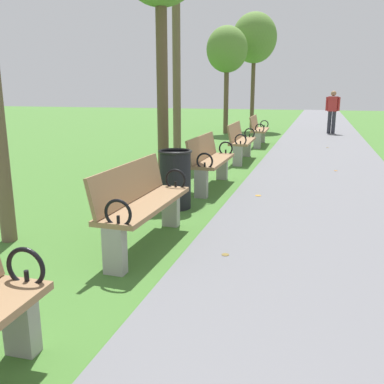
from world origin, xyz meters
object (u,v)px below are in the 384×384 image
object	(u,v)px
park_bench_6	(258,130)
tree_5	(254,39)
tree_4	(227,50)
park_bench_4	(210,160)
park_bench_5	(241,141)
pedestrian_walking	(332,110)
trash_bin	(175,179)
park_bench_3	(142,203)

from	to	relation	value
park_bench_6	tree_5	distance (m)	6.26
park_bench_6	tree_4	distance (m)	4.67
park_bench_4	tree_5	bearing A→B (deg)	95.12
park_bench_4	park_bench_6	xyz separation A→B (m)	(0.00, 6.01, 0.00)
park_bench_5	pedestrian_walking	size ratio (longest dim) A/B	1.00
park_bench_5	tree_5	bearing A→B (deg)	96.94
park_bench_6	tree_5	bearing A→B (deg)	100.87
pedestrian_walking	park_bench_6	bearing A→B (deg)	-117.63
park_bench_6	trash_bin	bearing A→B (deg)	-91.14
park_bench_3	pedestrian_walking	bearing A→B (deg)	80.42
park_bench_5	tree_4	distance (m)	7.20
park_bench_5	park_bench_6	bearing A→B (deg)	90.00
trash_bin	tree_4	bearing A→B (deg)	98.45
park_bench_3	pedestrian_walking	size ratio (longest dim) A/B	0.99
park_bench_3	park_bench_6	bearing A→B (deg)	90.00
park_bench_3	park_bench_6	xyz separation A→B (m)	(0.00, 8.96, 0.00)
tree_5	trash_bin	size ratio (longest dim) A/B	5.67
tree_5	park_bench_6	bearing A→B (deg)	-79.13
park_bench_6	pedestrian_walking	distance (m)	4.83
tree_5	trash_bin	world-z (taller)	tree_5
tree_5	pedestrian_walking	distance (m)	4.40
park_bench_5	park_bench_6	distance (m)	3.04
pedestrian_walking	trash_bin	xyz separation A→B (m)	(-2.38, -11.69, -0.50)
park_bench_6	park_bench_3	bearing A→B (deg)	-90.00
park_bench_6	trash_bin	xyz separation A→B (m)	(-0.15, -7.42, -0.06)
pedestrian_walking	trash_bin	size ratio (longest dim) A/B	1.93
park_bench_3	pedestrian_walking	distance (m)	13.42
park_bench_5	tree_5	size ratio (longest dim) A/B	0.34
park_bench_3	pedestrian_walking	world-z (taller)	pedestrian_walking
park_bench_6	pedestrian_walking	bearing A→B (deg)	62.37
park_bench_3	pedestrian_walking	xyz separation A→B (m)	(2.23, 13.23, 0.44)
park_bench_5	park_bench_6	xyz separation A→B (m)	(0.00, 3.04, 0.00)
tree_5	trash_bin	distance (m)	13.14
trash_bin	park_bench_4	bearing A→B (deg)	84.03
pedestrian_walking	tree_5	bearing A→B (deg)	162.89
park_bench_4	pedestrian_walking	xyz separation A→B (m)	(2.23, 10.28, 0.44)
park_bench_3	tree_5	xyz separation A→B (m)	(-1.01, 14.23, 3.24)
park_bench_5	pedestrian_walking	world-z (taller)	pedestrian_walking
park_bench_5	tree_5	world-z (taller)	tree_5
park_bench_5	tree_4	world-z (taller)	tree_4
park_bench_5	park_bench_4	bearing A→B (deg)	-90.00
park_bench_4	pedestrian_walking	distance (m)	10.53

